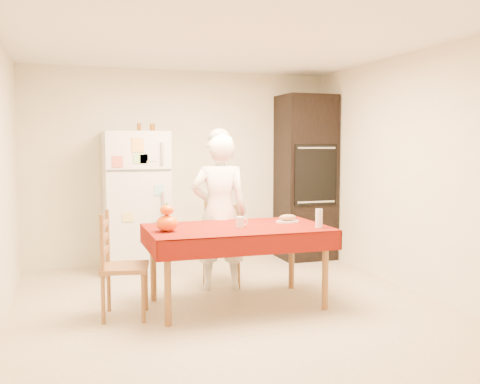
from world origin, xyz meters
name	(u,v)px	position (x,y,z in m)	size (l,w,h in m)	color
floor	(233,310)	(0.00, 0.00, 0.00)	(4.50, 4.50, 0.00)	tan
room_shell	(233,136)	(0.00, 0.00, 1.62)	(4.02, 4.52, 2.51)	#EDE5C7
refrigerator	(136,202)	(-0.65, 1.88, 0.85)	(0.75, 0.74, 1.70)	white
oven_cabinet	(306,177)	(1.63, 1.93, 1.10)	(0.70, 0.62, 2.20)	black
dining_table	(237,234)	(0.08, 0.14, 0.69)	(1.70, 1.00, 0.76)	brown
chair_far	(222,238)	(0.17, 0.96, 0.51)	(0.52, 0.51, 0.95)	brown
chair_left	(117,261)	(-1.04, 0.12, 0.51)	(0.48, 0.49, 0.95)	brown
seated_woman	(220,212)	(0.08, 0.75, 0.83)	(0.60, 0.40, 1.65)	white
coffee_mug	(240,222)	(0.10, 0.09, 0.81)	(0.08, 0.08, 0.10)	silver
pumpkin_lower	(167,223)	(-0.60, 0.07, 0.84)	(0.20, 0.20, 0.15)	#D24804
pumpkin_upper	(167,210)	(-0.60, 0.07, 0.96)	(0.12, 0.12, 0.09)	#E86005
wine_glass	(319,218)	(0.80, -0.14, 0.85)	(0.07, 0.07, 0.18)	silver
bread_plate	(288,222)	(0.65, 0.25, 0.77)	(0.24, 0.24, 0.02)	silver
bread_loaf	(288,218)	(0.65, 0.25, 0.81)	(0.18, 0.10, 0.06)	#99724B
spice_jar_left	(139,127)	(-0.59, 1.93, 1.75)	(0.05, 0.05, 0.10)	brown
spice_jar_mid	(152,128)	(-0.44, 1.93, 1.75)	(0.05, 0.05, 0.10)	brown
spice_jar_right	(153,128)	(-0.42, 1.93, 1.75)	(0.05, 0.05, 0.10)	brown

